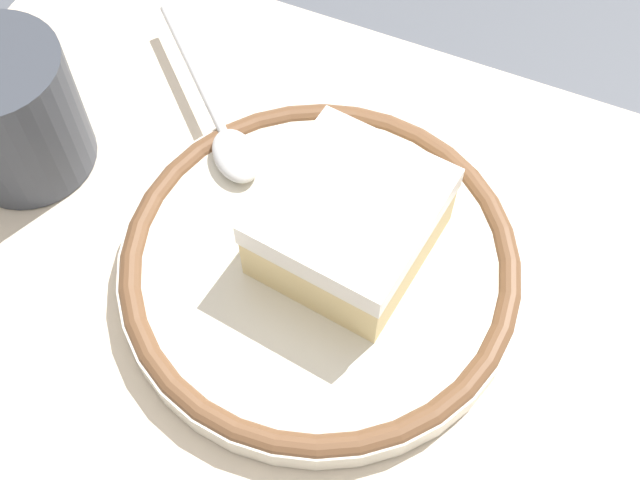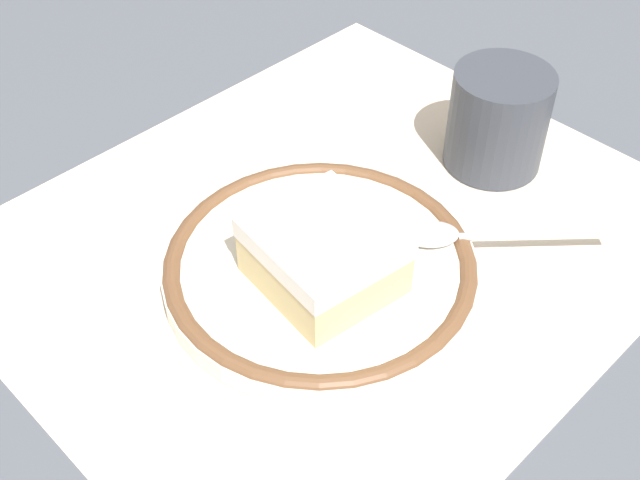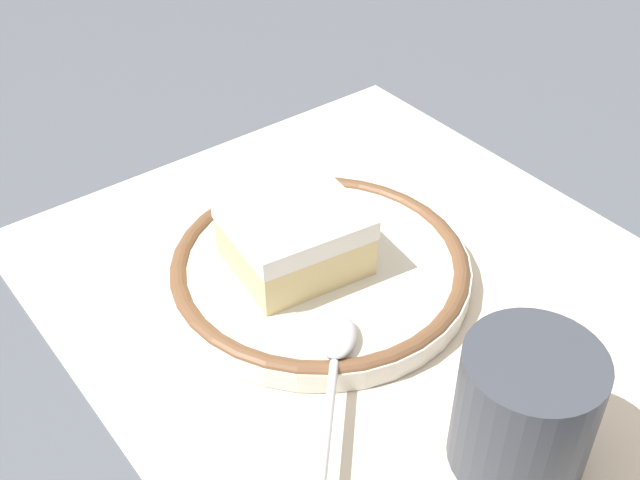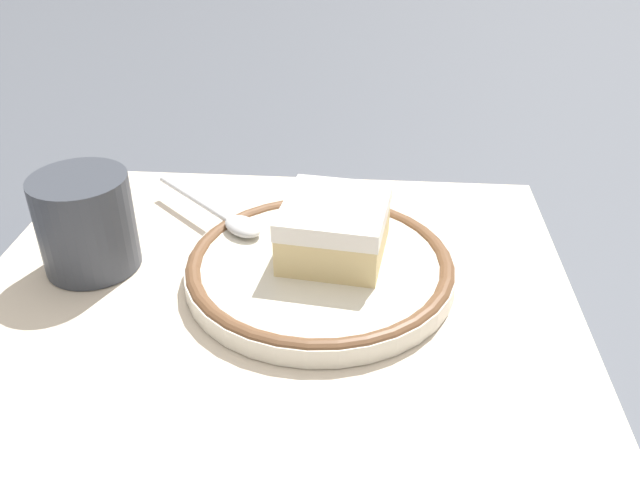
# 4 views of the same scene
# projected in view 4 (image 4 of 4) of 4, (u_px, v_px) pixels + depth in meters

# --- Properties ---
(ground_plane) EXTENTS (2.40, 2.40, 0.00)m
(ground_plane) POSITION_uv_depth(u_px,v_px,m) (271.00, 293.00, 0.51)
(ground_plane) COLOR #4C515B
(placemat) EXTENTS (0.47, 0.40, 0.00)m
(placemat) POSITION_uv_depth(u_px,v_px,m) (271.00, 292.00, 0.51)
(placemat) COLOR beige
(placemat) RESTS_ON ground_plane
(plate) EXTENTS (0.21, 0.21, 0.02)m
(plate) POSITION_uv_depth(u_px,v_px,m) (320.00, 268.00, 0.52)
(plate) COLOR silver
(plate) RESTS_ON placemat
(cake_slice) EXTENTS (0.09, 0.10, 0.05)m
(cake_slice) POSITION_uv_depth(u_px,v_px,m) (335.00, 228.00, 0.52)
(cake_slice) COLOR beige
(cake_slice) RESTS_ON plate
(spoon) EXTENTS (0.12, 0.11, 0.01)m
(spoon) POSITION_uv_depth(u_px,v_px,m) (231.00, 220.00, 0.57)
(spoon) COLOR silver
(spoon) RESTS_ON plate
(cup) EXTENTS (0.08, 0.08, 0.08)m
(cup) POSITION_uv_depth(u_px,v_px,m) (87.00, 229.00, 0.53)
(cup) COLOR #383D47
(cup) RESTS_ON placemat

